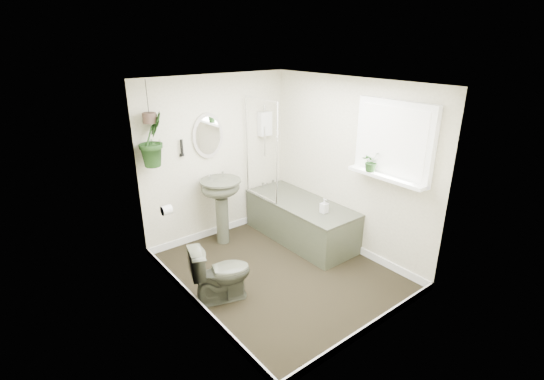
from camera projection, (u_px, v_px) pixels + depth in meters
floor at (279, 272)px, 4.94m from camera, size 2.30×2.80×0.02m
ceiling at (281, 81)px, 4.10m from camera, size 2.30×2.80×0.02m
wall_back at (217, 158)px, 5.55m from camera, size 2.30×0.02×2.30m
wall_front at (381, 229)px, 3.49m from camera, size 2.30×0.02×2.30m
wall_left at (188, 211)px, 3.85m from camera, size 0.02×2.80×2.30m
wall_right at (348, 167)px, 5.19m from camera, size 0.02×2.80×2.30m
skirting at (279, 268)px, 4.92m from camera, size 2.30×2.80×0.10m
bathtub at (301, 220)px, 5.66m from camera, size 0.72×1.72×0.58m
bath_screen at (261, 150)px, 5.47m from camera, size 0.04×0.72×1.40m
shower_box at (265, 124)px, 5.82m from camera, size 0.20×0.10×0.35m
oval_mirror at (208, 136)px, 5.32m from camera, size 0.46×0.03×0.62m
wall_sconce at (182, 148)px, 5.11m from camera, size 0.04×0.04×0.22m
toilet_roll_holder at (167, 210)px, 4.49m from camera, size 0.11×0.11×0.11m
window_recess at (394, 140)px, 4.45m from camera, size 0.08×1.00×0.90m
window_sill at (386, 177)px, 4.57m from camera, size 0.18×1.00×0.04m
window_blinds at (391, 141)px, 4.43m from camera, size 0.01×0.86×0.76m
toilet at (221, 273)px, 4.31m from camera, size 0.73×0.55×0.66m
pedestal_sink at (222, 211)px, 5.49m from camera, size 0.63×0.57×0.95m
sill_plant at (371, 161)px, 4.65m from camera, size 0.25×0.23×0.24m
hanging_plant at (152, 140)px, 4.72m from camera, size 0.46×0.45×0.65m
soap_bottle at (324, 206)px, 5.17m from camera, size 0.09×0.09×0.19m
hanging_pot at (149, 118)px, 4.62m from camera, size 0.16×0.16×0.12m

